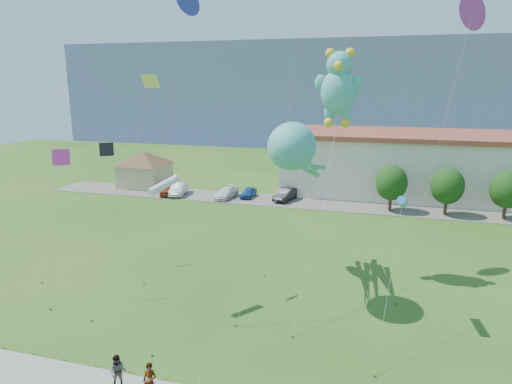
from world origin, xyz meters
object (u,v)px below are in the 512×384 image
parked_car_silver (179,189)px  octopus_kite (296,155)px  parked_car_black (286,194)px  parked_car_blue (248,192)px  pedestrian_left (150,381)px  parked_car_white (226,193)px  teddy_bear_kite (339,86)px  parked_car_red (168,189)px  pavilion (144,166)px  pedestrian_right (118,372)px

parked_car_silver → octopus_kite: bearing=-61.5°
parked_car_black → parked_car_blue: bearing=-168.8°
pedestrian_left → parked_car_white: pedestrian_left is taller
parked_car_white → parked_car_blue: size_ratio=1.27×
parked_car_blue → parked_car_black: parked_car_black is taller
parked_car_black → octopus_kite: size_ratio=0.38×
parked_car_white → teddy_bear_kite: 28.59m
parked_car_blue → parked_car_black: 5.03m
parked_car_silver → parked_car_black: parked_car_silver is taller
parked_car_red → parked_car_black: same height
parked_car_silver → teddy_bear_kite: size_ratio=0.28×
parked_car_red → octopus_kite: (21.78, -23.74, 9.06)m
parked_car_silver → parked_car_blue: (9.31, 1.27, -0.16)m
pedestrian_left → pavilion: bearing=116.0°
pavilion → teddy_bear_kite: teddy_bear_kite is taller
parked_car_silver → parked_car_black: size_ratio=1.03×
parked_car_blue → parked_car_silver: bearing=-170.3°
parked_car_white → octopus_kite: size_ratio=0.38×
pavilion → parked_car_black: size_ratio=1.99×
parked_car_silver → parked_car_white: size_ratio=1.02×
pedestrian_left → octopus_kite: octopus_kite is taller
pedestrian_right → parked_car_black: 38.07m
pavilion → parked_car_red: size_ratio=2.06×
pavilion → parked_car_red: 7.05m
pedestrian_left → octopus_kite: bearing=69.2°
parked_car_silver → parked_car_blue: size_ratio=1.30×
pedestrian_left → parked_car_red: size_ratio=0.41×
parked_car_red → parked_car_black: bearing=-13.4°
parked_car_silver → teddy_bear_kite: 32.67m
parked_car_white → parked_car_silver: bearing=-171.2°
parked_car_red → parked_car_silver: parked_car_silver is taller
pedestrian_left → parked_car_white: size_ratio=0.39×
pavilion → parked_car_black: (21.31, -2.50, -2.20)m
pavilion → pedestrian_right: size_ratio=5.33×
parked_car_silver → octopus_kite: octopus_kite is taller
parked_car_red → octopus_kite: 33.47m
pedestrian_right → octopus_kite: bearing=52.5°
parked_car_blue → pedestrian_left: bearing=-77.9°
pavilion → octopus_kite: octopus_kite is taller
pedestrian_right → parked_car_red: size_ratio=0.39×
parked_car_black → parked_car_silver: bearing=-162.5°
parked_car_white → pedestrian_right: bearing=-70.4°
pedestrian_left → octopus_kite: 16.54m
parked_car_red → parked_car_black: (15.78, 1.27, -0.00)m
pavilion → parked_car_black: bearing=-6.7°
pedestrian_right → parked_car_white: bearing=88.9°
parked_car_red → parked_car_blue: (10.75, 1.44, -0.14)m
pedestrian_right → parked_car_white: pedestrian_right is taller
parked_car_red → parked_car_white: (8.13, 0.27, -0.09)m
parked_car_red → octopus_kite: bearing=-65.5°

